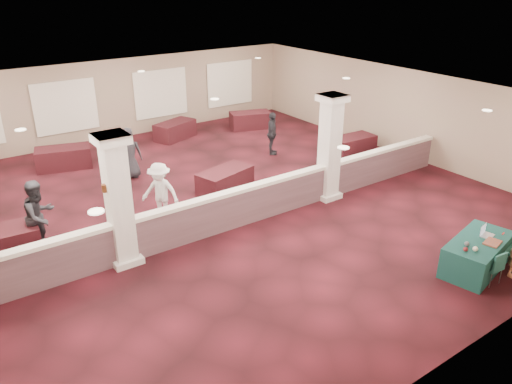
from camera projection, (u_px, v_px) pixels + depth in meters
ground at (218, 204)px, 14.96m from camera, size 16.00×16.00×0.00m
wall_back at (115, 100)px, 20.29m from camera, size 16.00×0.04×3.20m
wall_front at (463, 285)px, 8.34m from camera, size 16.00×0.04×3.20m
wall_right at (401, 112)px, 18.52m from camera, size 0.04×16.00×3.20m
ceiling at (215, 99)px, 13.66m from camera, size 16.00×16.00×0.02m
partition_wall at (246, 204)px, 13.61m from camera, size 15.60×0.28×1.10m
column_left at (118, 200)px, 11.34m from camera, size 0.72×0.72×3.20m
column_right at (330, 147)px, 14.75m from camera, size 0.72×0.72×3.20m
sconce_left at (104, 188)px, 11.04m from camera, size 0.12×0.12×0.18m
sconce_right at (128, 183)px, 11.34m from camera, size 0.12×0.12×0.18m
near_table at (477, 254)px, 11.58m from camera, size 2.14×1.38×0.76m
conf_chair_side at (494, 265)px, 10.97m from camera, size 0.44×0.45×0.81m
far_table_front_center at (225, 181)px, 15.67m from camera, size 1.96×1.33×0.73m
far_table_front_right at (353, 145)px, 18.90m from camera, size 1.75×0.93×0.70m
far_table_back_left at (64, 158)px, 17.56m from camera, size 2.01×1.37×0.74m
far_table_back_center at (175, 130)px, 20.65m from camera, size 1.94×1.44×0.71m
far_table_back_right at (251, 120)px, 22.02m from camera, size 1.94×1.40×0.71m
attendee_a at (40, 216)px, 12.16m from camera, size 1.02×0.91×1.86m
attendee_b at (160, 192)px, 13.66m from camera, size 1.07×1.16×1.70m
attendee_c at (272, 134)px, 18.69m from camera, size 0.95×1.03×1.62m
attendee_d at (129, 153)px, 16.54m from camera, size 0.96×0.73×1.72m
laptop_base at (487, 236)px, 11.60m from camera, size 0.39×0.31×0.02m
laptop_screen at (483, 229)px, 11.62m from camera, size 0.34×0.08×0.23m
screen_glow at (483, 230)px, 11.63m from camera, size 0.31×0.07×0.20m
knitting at (492, 242)px, 11.29m from camera, size 0.47×0.39×0.03m
yarn_cream at (475, 249)px, 10.96m from camera, size 0.11×0.11×0.11m
yarn_red at (466, 249)px, 10.95m from camera, size 0.10×0.10×0.10m
yarn_grey at (467, 244)px, 11.17m from camera, size 0.11×0.11×0.11m
scissors at (503, 234)px, 11.70m from camera, size 0.13×0.06×0.01m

